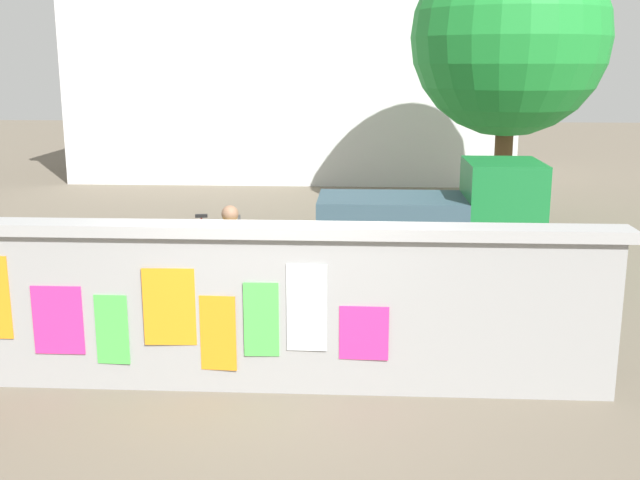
% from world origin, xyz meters
% --- Properties ---
extents(ground, '(60.00, 60.00, 0.00)m').
position_xyz_m(ground, '(0.00, 8.00, 0.00)').
color(ground, '#6B6051').
extents(poster_wall, '(7.23, 0.42, 1.79)m').
position_xyz_m(poster_wall, '(-0.01, -0.00, 0.92)').
color(poster_wall, '#979797').
rests_on(poster_wall, ground).
extents(auto_rickshaw_truck, '(3.60, 1.51, 1.85)m').
position_xyz_m(auto_rickshaw_truck, '(2.18, 4.86, 0.90)').
color(auto_rickshaw_truck, black).
rests_on(auto_rickshaw_truck, ground).
extents(motorcycle, '(1.90, 0.56, 0.87)m').
position_xyz_m(motorcycle, '(-2.69, 2.21, 0.46)').
color(motorcycle, black).
rests_on(motorcycle, ground).
extents(bicycle_near, '(1.69, 0.45, 0.95)m').
position_xyz_m(bicycle_near, '(-1.61, 4.71, 0.36)').
color(bicycle_near, black).
rests_on(bicycle_near, ground).
extents(bicycle_far, '(1.69, 0.48, 0.95)m').
position_xyz_m(bicycle_far, '(2.33, 1.44, 0.36)').
color(bicycle_far, black).
rests_on(bicycle_far, ground).
extents(person_walking, '(0.48, 0.48, 1.62)m').
position_xyz_m(person_walking, '(-0.80, 1.96, 0.99)').
color(person_walking, '#D83F72').
rests_on(person_walking, ground).
extents(tree_roadside, '(4.17, 4.17, 6.01)m').
position_xyz_m(tree_roadside, '(3.97, 9.32, 3.90)').
color(tree_roadside, brown).
rests_on(tree_roadside, ground).
extents(building_background, '(12.98, 5.17, 6.18)m').
position_xyz_m(building_background, '(-1.20, 16.12, 3.11)').
color(building_background, silver).
rests_on(building_background, ground).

